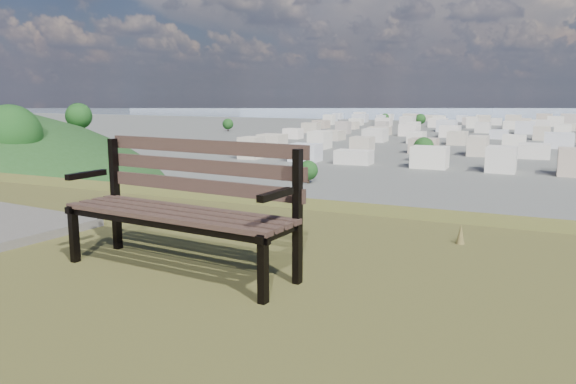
% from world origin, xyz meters
% --- Properties ---
extents(park_bench, '(1.93, 0.79, 0.98)m').
position_xyz_m(park_bench, '(0.58, 1.56, 25.56)').
color(park_bench, '#48342A').
rests_on(park_bench, hilltop_mesa).
extents(city_blocks, '(395.00, 361.00, 7.00)m').
position_xyz_m(city_blocks, '(0.00, 394.44, 3.50)').
color(city_blocks, silver).
rests_on(city_blocks, ground).
extents(city_trees, '(406.52, 387.20, 9.98)m').
position_xyz_m(city_trees, '(-26.39, 319.00, 4.83)').
color(city_trees, '#322619').
rests_on(city_trees, ground).
extents(bay_water, '(2400.00, 700.00, 0.12)m').
position_xyz_m(bay_water, '(0.00, 900.00, 0.00)').
color(bay_water, gray).
rests_on(bay_water, ground).
extents(far_hills, '(2050.00, 340.00, 60.00)m').
position_xyz_m(far_hills, '(-60.92, 1402.93, 25.47)').
color(far_hills, '#8E99B0').
rests_on(far_hills, ground).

